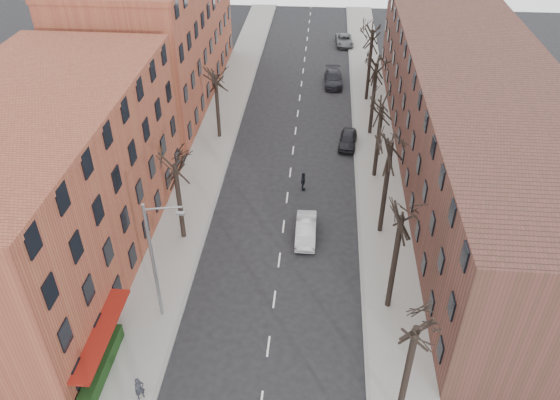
% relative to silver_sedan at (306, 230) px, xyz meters
% --- Properties ---
extents(sidewalk_left, '(4.00, 90.00, 0.15)m').
position_rel_silver_sedan_xyz_m(sidewalk_left, '(-9.82, 16.21, -0.65)').
color(sidewalk_left, gray).
rests_on(sidewalk_left, ground).
extents(sidewalk_right, '(4.00, 90.00, 0.15)m').
position_rel_silver_sedan_xyz_m(sidewalk_right, '(6.18, 16.21, -0.65)').
color(sidewalk_right, gray).
rests_on(sidewalk_right, ground).
extents(building_left_near, '(12.00, 26.00, 12.00)m').
position_rel_silver_sedan_xyz_m(building_left_near, '(-17.82, -3.79, 5.28)').
color(building_left_near, brown).
rests_on(building_left_near, ground).
extents(building_left_far, '(12.00, 28.00, 14.00)m').
position_rel_silver_sedan_xyz_m(building_left_far, '(-17.82, 25.21, 6.28)').
color(building_left_far, brown).
rests_on(building_left_far, ground).
extents(building_right, '(12.00, 50.00, 10.00)m').
position_rel_silver_sedan_xyz_m(building_right, '(14.18, 11.21, 4.28)').
color(building_right, '#512C25').
rests_on(building_right, ground).
extents(awning_left, '(1.20, 7.00, 0.15)m').
position_rel_silver_sedan_xyz_m(awning_left, '(-11.22, -12.79, -0.72)').
color(awning_left, maroon).
rests_on(awning_left, ground).
extents(hedge, '(0.80, 6.00, 1.00)m').
position_rel_silver_sedan_xyz_m(hedge, '(-11.32, -13.79, -0.07)').
color(hedge, '#1A3713').
rests_on(hedge, sidewalk_left).
extents(tree_right_b, '(5.20, 5.20, 10.80)m').
position_rel_silver_sedan_xyz_m(tree_right_b, '(5.78, -6.79, -0.72)').
color(tree_right_b, black).
rests_on(tree_right_b, ground).
extents(tree_right_c, '(5.20, 5.20, 11.60)m').
position_rel_silver_sedan_xyz_m(tree_right_c, '(5.78, 1.21, -0.72)').
color(tree_right_c, black).
rests_on(tree_right_c, ground).
extents(tree_right_d, '(5.20, 5.20, 10.00)m').
position_rel_silver_sedan_xyz_m(tree_right_d, '(5.78, 9.21, -0.72)').
color(tree_right_d, black).
rests_on(tree_right_d, ground).
extents(tree_right_e, '(5.20, 5.20, 10.80)m').
position_rel_silver_sedan_xyz_m(tree_right_e, '(5.78, 17.21, -0.72)').
color(tree_right_e, black).
rests_on(tree_right_e, ground).
extents(tree_right_f, '(5.20, 5.20, 11.60)m').
position_rel_silver_sedan_xyz_m(tree_right_f, '(5.78, 25.21, -0.72)').
color(tree_right_f, black).
rests_on(tree_right_f, ground).
extents(tree_left_a, '(5.20, 5.20, 9.50)m').
position_rel_silver_sedan_xyz_m(tree_left_a, '(-9.42, -0.79, -0.72)').
color(tree_left_a, black).
rests_on(tree_left_a, ground).
extents(tree_left_b, '(5.20, 5.20, 9.50)m').
position_rel_silver_sedan_xyz_m(tree_left_b, '(-9.42, 15.21, -0.72)').
color(tree_left_b, black).
rests_on(tree_left_b, ground).
extents(streetlight, '(2.45, 0.22, 9.03)m').
position_rel_silver_sedan_xyz_m(streetlight, '(-8.85, -8.79, 4.29)').
color(streetlight, slate).
rests_on(streetlight, ground).
extents(silver_sedan, '(1.57, 4.41, 1.45)m').
position_rel_silver_sedan_xyz_m(silver_sedan, '(0.00, 0.00, 0.00)').
color(silver_sedan, '#A1A3A8').
rests_on(silver_sedan, ground).
extents(parked_car_near, '(2.07, 4.26, 1.40)m').
position_rel_silver_sedan_xyz_m(parked_car_near, '(3.48, 14.50, -0.02)').
color(parked_car_near, black).
rests_on(parked_car_near, ground).
extents(parked_car_mid, '(2.30, 5.26, 1.50)m').
position_rel_silver_sedan_xyz_m(parked_car_mid, '(1.98, 29.29, 0.03)').
color(parked_car_mid, black).
rests_on(parked_car_mid, ground).
extents(parked_car_far, '(2.60, 5.04, 1.36)m').
position_rel_silver_sedan_xyz_m(parked_car_far, '(3.48, 43.08, -0.04)').
color(parked_car_far, '#55585C').
rests_on(parked_car_far, ground).
extents(pedestrian_a, '(0.68, 0.65, 1.57)m').
position_rel_silver_sedan_xyz_m(pedestrian_a, '(-8.57, -15.07, 0.21)').
color(pedestrian_a, '#21232A').
rests_on(pedestrian_a, sidewalk_left).
extents(pedestrian_crossing, '(0.45, 1.05, 1.78)m').
position_rel_silver_sedan_xyz_m(pedestrian_crossing, '(-0.53, 6.47, 0.16)').
color(pedestrian_crossing, black).
rests_on(pedestrian_crossing, ground).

